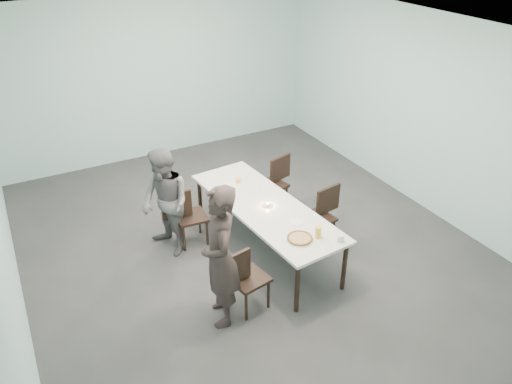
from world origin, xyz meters
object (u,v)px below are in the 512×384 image
diner_near (220,257)px  water_tumbler (340,238)px  chair_near_left (243,276)px  tealight (268,205)px  chair_far_left (185,214)px  chair_far_right (275,180)px  beer_glass (318,232)px  chair_near_right (322,212)px  table (265,209)px  pizza (300,238)px  diner_far (165,203)px  side_plate (296,222)px  amber_tumbler (238,180)px

diner_near → water_tumbler: size_ratio=19.57×
chair_near_left → tealight: size_ratio=15.54×
chair_far_left → chair_far_right: same height
diner_near → beer_glass: size_ratio=11.74×
tealight → chair_near_right: bearing=-11.2°
table → chair_near_left: chair_near_left is taller
chair_far_left → chair_far_right: bearing=13.6°
pizza → beer_glass: bearing=-16.9°
chair_near_right → chair_far_right: bearing=-94.3°
table → water_tumbler: bearing=-71.4°
beer_glass → diner_far: bearing=130.4°
diner_near → chair_near_right: bearing=127.2°
diner_near → side_plate: size_ratio=9.79×
pizza → chair_far_right: bearing=68.3°
diner_near → diner_far: bearing=-160.1°
chair_near_left → diner_far: diner_far is taller
diner_far → amber_tumbler: size_ratio=19.33×
chair_far_left → side_plate: chair_far_left is taller
chair_far_right → water_tumbler: 2.14m
chair_near_left → tealight: chair_near_left is taller
chair_near_right → water_tumbler: bearing=57.3°
chair_far_right → pizza: size_ratio=2.56×
water_tumbler → tealight: size_ratio=1.61×
chair_far_left → amber_tumbler: bearing=7.4°
side_plate → amber_tumbler: amber_tumbler is taller
pizza → beer_glass: (0.22, -0.07, 0.06)m
side_plate → chair_near_right: bearing=28.6°
beer_glass → chair_far_left: bearing=123.8°
chair_far_right → diner_far: size_ratio=0.56×
chair_near_left → pizza: bearing=-9.5°
table → chair_far_right: size_ratio=3.07×
chair_near_left → pizza: size_ratio=2.56×
chair_far_left → diner_near: 1.65m
diner_near → side_plate: diner_near is taller
diner_near → chair_far_right: bearing=152.4°
beer_glass → water_tumbler: 0.27m
chair_far_right → beer_glass: bearing=59.2°
chair_near_right → tealight: size_ratio=15.54×
chair_near_right → water_tumbler: (-0.42, -0.96, 0.29)m
chair_near_right → chair_far_right: (-0.10, 1.14, 0.00)m
chair_far_right → water_tumbler: size_ratio=9.67×
table → diner_near: diner_near is taller
pizza → tealight: size_ratio=6.07×
pizza → amber_tumbler: (-0.02, 1.62, 0.02)m
table → water_tumbler: water_tumbler is taller
pizza → amber_tumbler: 1.62m
water_tumbler → tealight: (-0.37, 1.12, -0.02)m
chair_near_left → amber_tumbler: 1.83m
chair_near_right → diner_near: bearing=11.8°
chair_far_left → water_tumbler: size_ratio=9.67×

